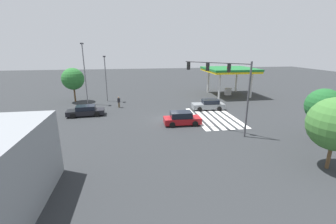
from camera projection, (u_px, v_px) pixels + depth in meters
ground_plane at (168, 120)px, 28.23m from camera, size 143.32×143.32×0.00m
crosswalk_markings at (214, 117)px, 29.16m from camera, size 9.49×5.35×0.01m
traffic_signal_mast at (226, 80)px, 22.63m from camera, size 5.19×5.19×7.49m
car_0 at (209, 105)px, 32.68m from camera, size 2.25×4.72×1.47m
car_1 at (182, 118)px, 26.24m from camera, size 2.15×4.32×1.55m
car_2 at (86, 111)px, 29.68m from camera, size 2.34×4.87×1.36m
gas_station_canopy at (230, 71)px, 41.61m from camera, size 8.67×8.67×5.10m
pedestrian at (119, 102)px, 33.64m from camera, size 0.40×0.41×1.65m
street_light_pole_a at (84, 69)px, 34.60m from camera, size 0.80×0.36×9.40m
street_light_pole_b at (106, 74)px, 36.78m from camera, size 0.80×0.36×7.45m
tree_corner_a at (73, 79)px, 36.51m from camera, size 3.55×3.55×5.58m
tree_corner_b at (336, 124)px, 15.92m from camera, size 3.85×3.85×5.41m
tree_corner_c at (324, 106)px, 20.68m from camera, size 3.19×3.19×5.15m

